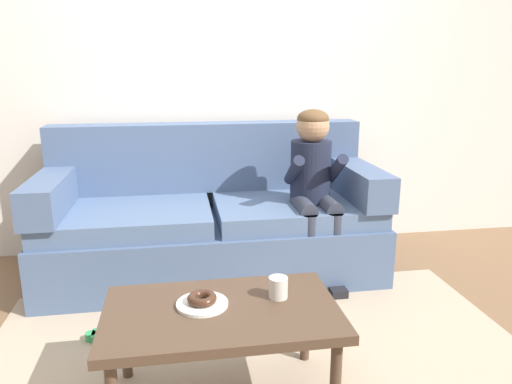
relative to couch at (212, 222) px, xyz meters
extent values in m
plane|color=brown|center=(0.14, -0.85, -0.35)|extent=(10.00, 10.00, 0.00)
cube|color=silver|center=(0.14, 0.55, 1.05)|extent=(8.00, 0.10, 2.80)
cube|color=tan|center=(0.14, -1.10, -0.34)|extent=(2.64, 1.68, 0.01)
cube|color=slate|center=(0.00, -0.05, -0.16)|extent=(2.16, 0.90, 0.38)
cube|color=slate|center=(-0.54, -0.10, 0.09)|extent=(1.04, 0.74, 0.12)
cube|color=slate|center=(0.54, -0.10, 0.09)|extent=(1.04, 0.74, 0.12)
cube|color=slate|center=(0.00, 0.30, 0.39)|extent=(2.16, 0.20, 0.48)
cube|color=slate|center=(-0.98, -0.05, 0.26)|extent=(0.20, 0.90, 0.22)
cube|color=slate|center=(0.98, -0.05, 0.26)|extent=(0.20, 0.90, 0.22)
cube|color=#4C3828|center=(-0.06, -1.35, 0.06)|extent=(0.94, 0.56, 0.04)
cylinder|color=#4C3828|center=(0.35, -1.57, -0.16)|extent=(0.04, 0.04, 0.38)
cylinder|color=#4C3828|center=(-0.47, -1.13, -0.16)|extent=(0.04, 0.04, 0.38)
cylinder|color=#4C3828|center=(0.35, -1.13, -0.16)|extent=(0.04, 0.04, 0.38)
cylinder|color=#1E2338|center=(0.63, -0.13, 0.35)|extent=(0.26, 0.26, 0.40)
sphere|color=tan|center=(0.63, -0.15, 0.65)|extent=(0.21, 0.21, 0.21)
ellipsoid|color=brown|center=(0.63, -0.15, 0.69)|extent=(0.20, 0.20, 0.12)
cylinder|color=#333847|center=(0.55, -0.28, 0.16)|extent=(0.11, 0.30, 0.11)
cylinder|color=#333847|center=(0.55, -0.43, -0.07)|extent=(0.09, 0.09, 0.44)
cube|color=black|center=(0.55, -0.48, -0.32)|extent=(0.10, 0.20, 0.06)
cylinder|color=#1E2338|center=(0.50, -0.24, 0.39)|extent=(0.07, 0.29, 0.23)
cylinder|color=#333847|center=(0.71, -0.28, 0.16)|extent=(0.11, 0.30, 0.11)
cylinder|color=#333847|center=(0.71, -0.43, -0.07)|extent=(0.09, 0.09, 0.44)
cube|color=black|center=(0.71, -0.48, -0.32)|extent=(0.10, 0.20, 0.06)
cylinder|color=#1E2338|center=(0.77, -0.24, 0.39)|extent=(0.07, 0.29, 0.23)
cylinder|color=white|center=(-0.14, -1.31, 0.08)|extent=(0.21, 0.21, 0.01)
torus|color=#422619|center=(-0.14, -1.31, 0.11)|extent=(0.15, 0.15, 0.04)
cylinder|color=silver|center=(0.18, -1.29, 0.12)|extent=(0.08, 0.08, 0.09)
cube|color=#339E56|center=(-0.60, -0.79, -0.32)|extent=(0.16, 0.09, 0.05)
cylinder|color=#339E56|center=(-0.69, -0.79, -0.32)|extent=(0.06, 0.06, 0.05)
cylinder|color=#339E56|center=(-0.52, -0.79, -0.32)|extent=(0.06, 0.06, 0.05)
camera|label=1|loc=(-0.21, -3.09, 1.02)|focal=33.92mm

